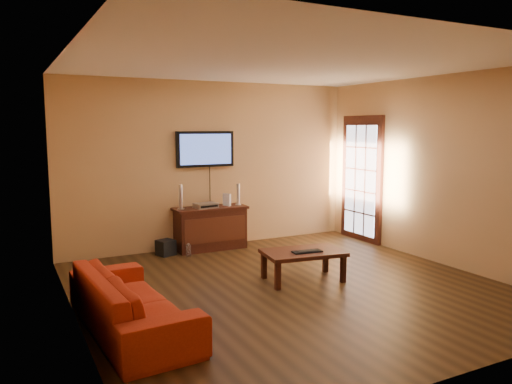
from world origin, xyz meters
TOP-DOWN VIEW (x-y plane):
  - ground_plane at (0.00, 0.00)m, footprint 5.00×5.00m
  - room_walls at (0.00, 0.62)m, footprint 5.00×5.00m
  - french_door at (2.46, 1.70)m, footprint 0.07×1.02m
  - media_console at (-0.14, 2.27)m, footprint 1.18×0.45m
  - television at (-0.14, 2.45)m, footprint 0.97×0.08m
  - coffee_table at (0.29, 0.17)m, footprint 1.09×0.75m
  - sofa at (-2.05, -0.40)m, footprint 0.71×2.01m
  - speaker_left at (-0.63, 2.28)m, footprint 0.11×0.11m
  - speaker_right at (0.35, 2.26)m, footprint 0.10×0.10m
  - av_receiver at (-0.23, 2.23)m, footprint 0.37×0.28m
  - game_console at (0.15, 2.26)m, footprint 0.10×0.15m
  - subwoofer at (-0.91, 2.22)m, footprint 0.30×0.30m
  - bottle at (-0.63, 1.97)m, footprint 0.07×0.07m
  - keyboard at (0.29, 0.08)m, footprint 0.40×0.19m

SIDE VIEW (x-z plane):
  - ground_plane at x=0.00m, z-range 0.00..0.00m
  - bottle at x=-0.63m, z-range -0.01..0.21m
  - subwoofer at x=-0.91m, z-range 0.00..0.24m
  - coffee_table at x=0.29m, z-range 0.14..0.54m
  - media_console at x=-0.14m, z-range 0.00..0.69m
  - sofa at x=-2.05m, z-range 0.00..0.77m
  - keyboard at x=0.29m, z-range 0.39..0.41m
  - av_receiver at x=-0.23m, z-range 0.69..0.77m
  - game_console at x=0.15m, z-range 0.69..0.89m
  - speaker_right at x=0.35m, z-range 0.68..1.03m
  - speaker_left at x=-0.63m, z-range 0.67..1.06m
  - french_door at x=2.46m, z-range -0.06..2.16m
  - television at x=-0.14m, z-range 1.32..1.90m
  - room_walls at x=0.00m, z-range -0.81..4.19m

